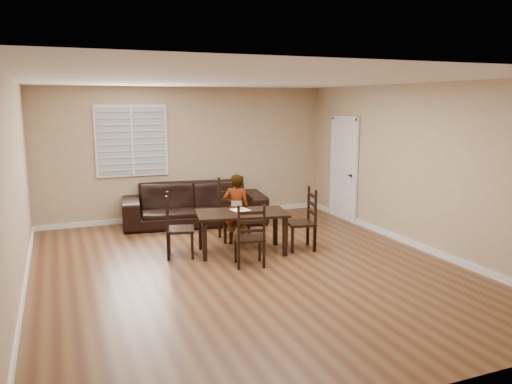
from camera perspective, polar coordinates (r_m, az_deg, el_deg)
ground at (r=7.40m, az=-0.99°, el=-8.69°), size 7.00×7.00×0.00m
room at (r=7.20m, az=-1.28°, el=5.51°), size 6.04×7.04×2.72m
dining_table at (r=7.99m, az=-1.64°, el=-2.94°), size 1.55×1.04×0.67m
chair_near at (r=8.91m, az=-2.77°, el=-2.11°), size 0.52×0.49×1.09m
chair_far at (r=7.30m, az=-0.61°, el=-5.40°), size 0.50×0.48×0.95m
chair_left at (r=7.92m, az=-9.55°, el=-4.11°), size 0.52×0.54×1.01m
chair_right at (r=8.27m, az=5.92°, el=-3.36°), size 0.51×0.53×1.02m
child at (r=8.48m, az=-2.25°, el=-1.97°), size 0.52×0.45×1.21m
napkin at (r=8.13m, az=-1.84°, el=-2.05°), size 0.30×0.30×0.00m
donut at (r=8.13m, az=-1.72°, el=-1.90°), size 0.10×0.10×0.04m
sofa at (r=9.98m, az=-7.03°, el=-1.35°), size 2.90×1.45×0.81m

